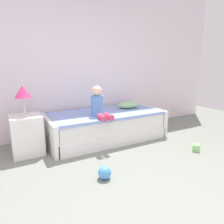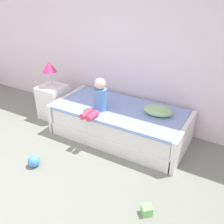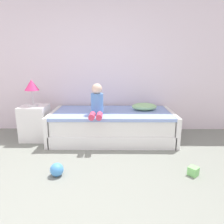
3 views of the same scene
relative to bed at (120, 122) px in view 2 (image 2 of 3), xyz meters
The scene contains 8 objects.
wall_rear 1.43m from the bed, 128.16° to the left, with size 7.20×0.10×2.90m, color white.
bed is the anchor object (origin of this frame).
nightstand 1.35m from the bed, behind, with size 0.44×0.44×0.60m, color white.
table_lamp 1.52m from the bed, behind, with size 0.24×0.24×0.45m.
child_figure 0.57m from the bed, 136.77° to the right, with size 0.20×0.51×0.50m.
pillow 0.66m from the bed, ahead, with size 0.44×0.30×0.13m, color #99CC8C.
toy_ball 1.41m from the bed, 117.67° to the right, with size 0.16×0.16×0.16m, color #4C99E5.
toy_block 1.58m from the bed, 50.89° to the right, with size 0.11×0.11×0.11m, color #7FD872.
Camera 2 is at (2.09, -1.05, 2.27)m, focal length 40.37 mm.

